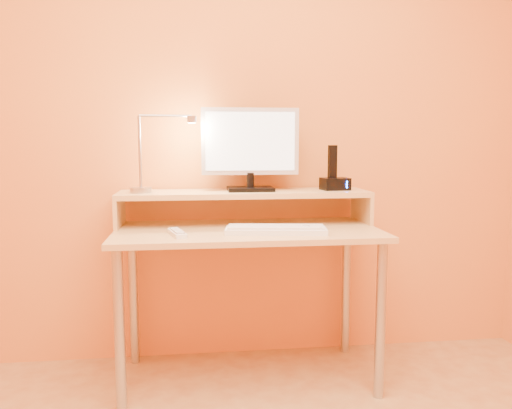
{
  "coord_description": "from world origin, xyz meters",
  "views": [
    {
      "loc": [
        -0.25,
        -1.11,
        1.11
      ],
      "look_at": [
        0.03,
        1.13,
        0.84
      ],
      "focal_mm": 35.76,
      "sensor_mm": 36.0,
      "label": 1
    }
  ],
  "objects": [
    {
      "name": "wall_back",
      "position": [
        0.0,
        1.5,
        1.25
      ],
      "size": [
        3.0,
        0.04,
        2.5
      ],
      "primitive_type": "cube",
      "color": "orange",
      "rests_on": "floor"
    },
    {
      "name": "desk_leg_fl",
      "position": [
        -0.55,
        0.93,
        0.35
      ],
      "size": [
        0.04,
        0.04,
        0.69
      ],
      "primitive_type": "cylinder",
      "color": "#AAAAB0",
      "rests_on": "floor"
    },
    {
      "name": "desk_leg_fr",
      "position": [
        0.55,
        0.93,
        0.35
      ],
      "size": [
        0.04,
        0.04,
        0.69
      ],
      "primitive_type": "cylinder",
      "color": "#AAAAB0",
      "rests_on": "floor"
    },
    {
      "name": "desk_leg_bl",
      "position": [
        -0.55,
        1.43,
        0.35
      ],
      "size": [
        0.04,
        0.04,
        0.69
      ],
      "primitive_type": "cylinder",
      "color": "#AAAAB0",
      "rests_on": "floor"
    },
    {
      "name": "desk_leg_br",
      "position": [
        0.55,
        1.43,
        0.35
      ],
      "size": [
        0.04,
        0.04,
        0.69
      ],
      "primitive_type": "cylinder",
      "color": "#AAAAB0",
      "rests_on": "floor"
    },
    {
      "name": "desk_lower",
      "position": [
        0.0,
        1.18,
        0.71
      ],
      "size": [
        1.2,
        0.6,
        0.02
      ],
      "primitive_type": "cube",
      "color": "tan",
      "rests_on": "floor"
    },
    {
      "name": "shelf_riser_left",
      "position": [
        -0.59,
        1.33,
        0.79
      ],
      "size": [
        0.02,
        0.3,
        0.14
      ],
      "primitive_type": "cube",
      "color": "tan",
      "rests_on": "desk_lower"
    },
    {
      "name": "shelf_riser_right",
      "position": [
        0.59,
        1.33,
        0.79
      ],
      "size": [
        0.02,
        0.3,
        0.14
      ],
      "primitive_type": "cube",
      "color": "tan",
      "rests_on": "desk_lower"
    },
    {
      "name": "desk_shelf",
      "position": [
        0.0,
        1.33,
        0.87
      ],
      "size": [
        1.2,
        0.3,
        0.02
      ],
      "primitive_type": "cube",
      "color": "tan",
      "rests_on": "desk_lower"
    },
    {
      "name": "monitor_foot",
      "position": [
        0.03,
        1.33,
        0.89
      ],
      "size": [
        0.22,
        0.16,
        0.02
      ],
      "primitive_type": "cube",
      "color": "black",
      "rests_on": "desk_shelf"
    },
    {
      "name": "monitor_neck",
      "position": [
        0.03,
        1.33,
        0.93
      ],
      "size": [
        0.04,
        0.04,
        0.07
      ],
      "primitive_type": "cylinder",
      "color": "black",
      "rests_on": "monitor_foot"
    },
    {
      "name": "monitor_panel",
      "position": [
        0.03,
        1.34,
        1.12
      ],
      "size": [
        0.47,
        0.04,
        0.32
      ],
      "primitive_type": "cube",
      "rotation": [
        0.0,
        0.0,
        -0.01
      ],
      "color": "silver",
      "rests_on": "monitor_neck"
    },
    {
      "name": "monitor_back",
      "position": [
        0.03,
        1.36,
        1.12
      ],
      "size": [
        0.42,
        0.02,
        0.27
      ],
      "primitive_type": "cube",
      "rotation": [
        0.0,
        0.0,
        -0.01
      ],
      "color": "black",
      "rests_on": "monitor_panel"
    },
    {
      "name": "monitor_screen",
      "position": [
        0.03,
        1.32,
        1.12
      ],
      "size": [
        0.43,
        0.01,
        0.28
      ],
      "primitive_type": "cube",
      "rotation": [
        0.0,
        0.0,
        -0.01
      ],
      "color": "white",
      "rests_on": "monitor_panel"
    },
    {
      "name": "lamp_base",
      "position": [
        -0.49,
        1.3,
        0.89
      ],
      "size": [
        0.1,
        0.1,
        0.02
      ],
      "primitive_type": "cylinder",
      "color": "#AAAAB0",
      "rests_on": "desk_shelf"
    },
    {
      "name": "lamp_post",
      "position": [
        -0.49,
        1.3,
        1.07
      ],
      "size": [
        0.01,
        0.01,
        0.33
      ],
      "primitive_type": "cylinder",
      "color": "#AAAAB0",
      "rests_on": "lamp_base"
    },
    {
      "name": "lamp_arm",
      "position": [
        -0.37,
        1.3,
        1.24
      ],
      "size": [
        0.24,
        0.01,
        0.01
      ],
      "primitive_type": "cylinder",
      "rotation": [
        0.0,
        1.57,
        0.0
      ],
      "color": "#AAAAB0",
      "rests_on": "lamp_post"
    },
    {
      "name": "lamp_head",
      "position": [
        -0.25,
        1.3,
        1.22
      ],
      "size": [
        0.04,
        0.04,
        0.03
      ],
      "primitive_type": "cylinder",
      "color": "#AAAAB0",
      "rests_on": "lamp_arm"
    },
    {
      "name": "lamp_bulb",
      "position": [
        -0.25,
        1.3,
        1.2
      ],
      "size": [
        0.03,
        0.03,
        0.0
      ],
      "primitive_type": "cylinder",
      "color": "#FFEAC6",
      "rests_on": "lamp_head"
    },
    {
      "name": "phone_dock",
      "position": [
        0.45,
        1.33,
        0.91
      ],
      "size": [
        0.14,
        0.11,
        0.06
      ],
      "primitive_type": "cube",
      "rotation": [
        0.0,
        0.0,
        0.12
      ],
      "color": "black",
      "rests_on": "desk_shelf"
    },
    {
      "name": "phone_handset",
      "position": [
        0.44,
        1.33,
        1.02
      ],
      "size": [
        0.04,
        0.03,
        0.16
      ],
      "primitive_type": "cube",
      "rotation": [
        0.0,
        0.0,
        0.12
      ],
      "color": "black",
      "rests_on": "phone_dock"
    },
    {
      "name": "phone_led",
      "position": [
        0.5,
        1.28,
        0.91
      ],
      "size": [
        0.01,
        0.0,
        0.04
      ],
      "primitive_type": "cube",
      "color": "blue",
      "rests_on": "phone_dock"
    },
    {
      "name": "keyboard",
      "position": [
        0.11,
        1.06,
        0.73
      ],
      "size": [
        0.46,
        0.2,
        0.02
      ],
      "primitive_type": "cube",
      "rotation": [
        0.0,
        0.0,
        -0.15
      ],
      "color": "white",
      "rests_on": "desk_lower"
    },
    {
      "name": "mouse",
      "position": [
        0.24,
        1.04,
        0.74
      ],
      "size": [
        0.06,
        0.11,
        0.03
      ],
      "primitive_type": "ellipsoid",
      "rotation": [
        0.0,
        0.0,
        -0.05
      ],
      "color": "silver",
      "rests_on": "desk_lower"
    },
    {
      "name": "remote_control",
      "position": [
        -0.32,
        1.05,
        0.73
      ],
      "size": [
        0.09,
        0.18,
        0.02
      ],
      "primitive_type": "cube",
      "rotation": [
        0.0,
        0.0,
        0.25
      ],
      "color": "white",
      "rests_on": "desk_lower"
    }
  ]
}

